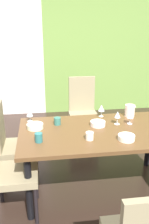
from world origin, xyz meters
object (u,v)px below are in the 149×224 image
at_px(pitcher_south, 130,110).
at_px(serving_bowl_east, 35,126).
at_px(chair_left_near, 6,168).
at_px(cup_north, 39,138).
at_px(wine_glass_rear, 101,108).
at_px(serving_bowl_corner, 126,137).
at_px(wine_glass_left, 30,113).
at_px(chair_head_far, 83,108).
at_px(cup_front, 57,121).
at_px(chair_left_far, 11,141).
at_px(cup_center, 90,136).
at_px(wine_glass_right, 130,116).
at_px(serving_bowl_near_shelf, 98,124).
at_px(dining_table, 99,137).
at_px(wine_glass_west, 118,115).

bearing_deg(pitcher_south, serving_bowl_east, -169.48).
height_order(chair_left_near, cup_north, chair_left_near).
relative_size(wine_glass_rear, serving_bowl_east, 0.83).
bearing_deg(serving_bowl_corner, wine_glass_left, 147.04).
relative_size(chair_head_far, cup_front, 12.31).
distance_m(chair_head_far, chair_left_far, 1.44).
bearing_deg(wine_glass_left, cup_center, -43.24).
bearing_deg(serving_bowl_east, serving_bowl_corner, -24.67).
relative_size(wine_glass_left, serving_bowl_east, 0.82).
distance_m(cup_front, cup_center, 0.52).
xyz_separation_m(chair_left_near, wine_glass_right, (1.38, 0.40, 0.32)).
height_order(wine_glass_right, serving_bowl_near_shelf, wine_glass_right).
bearing_deg(wine_glass_left, chair_left_far, -159.94).
xyz_separation_m(dining_table, serving_bowl_corner, (0.21, -0.27, 0.11)).
height_order(wine_glass_rear, cup_center, wine_glass_rear).
bearing_deg(wine_glass_right, serving_bowl_east, 178.74).
xyz_separation_m(dining_table, chair_left_far, (-0.99, 0.28, -0.12)).
relative_size(wine_glass_west, serving_bowl_near_shelf, 0.91).
relative_size(chair_head_far, serving_bowl_near_shelf, 6.11).
relative_size(chair_head_far, wine_glass_west, 6.68).
distance_m(chair_left_near, cup_north, 0.43).
bearing_deg(serving_bowl_near_shelf, wine_glass_rear, 68.92).
relative_size(dining_table, serving_bowl_near_shelf, 10.22).
relative_size(cup_north, cup_center, 1.15).
height_order(serving_bowl_near_shelf, cup_center, cup_center).
distance_m(wine_glass_rear, cup_north, 0.98).
bearing_deg(pitcher_south, serving_bowl_near_shelf, -152.52).
xyz_separation_m(chair_left_near, pitcher_south, (1.46, 0.64, 0.29)).
bearing_deg(cup_front, chair_head_far, 65.54).
bearing_deg(wine_glass_right, chair_head_far, 106.72).
distance_m(chair_left_far, cup_front, 0.60).
bearing_deg(serving_bowl_corner, chair_left_near, -179.62).
bearing_deg(cup_north, pitcher_south, 26.12).
bearing_deg(dining_table, chair_head_far, 88.40).
relative_size(chair_left_near, wine_glass_rear, 6.40).
bearing_deg(serving_bowl_near_shelf, cup_north, -154.84).
bearing_deg(chair_left_far, wine_glass_right, 83.71).
distance_m(chair_left_near, wine_glass_left, 0.75).
distance_m(wine_glass_left, cup_center, 0.84).
bearing_deg(serving_bowl_east, cup_north, -83.51).
height_order(wine_glass_right, serving_bowl_corner, wine_glass_right).
height_order(dining_table, serving_bowl_near_shelf, serving_bowl_near_shelf).
xyz_separation_m(chair_head_far, cup_center, (-0.19, -1.50, 0.22)).
xyz_separation_m(wine_glass_rear, serving_bowl_corner, (0.09, -0.68, -0.08)).
height_order(cup_north, cup_center, cup_north).
height_order(dining_table, wine_glass_left, wine_glass_left).
relative_size(wine_glass_west, cup_center, 1.96).
bearing_deg(cup_center, wine_glass_west, 41.30).
height_order(wine_glass_right, serving_bowl_east, wine_glass_right).
distance_m(wine_glass_right, serving_bowl_east, 1.09).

